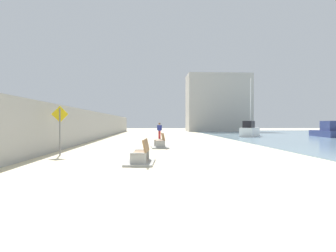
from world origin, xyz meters
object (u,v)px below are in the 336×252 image
at_px(boat_mid_bay, 328,131).
at_px(pedestrian_sign, 60,124).
at_px(bench_far, 160,144).
at_px(boat_far_left, 250,130).
at_px(bench_near, 141,158).
at_px(person_walking, 159,129).

relative_size(boat_mid_bay, pedestrian_sign, 2.41).
height_order(bench_far, boat_mid_bay, boat_mid_bay).
bearing_deg(boat_mid_bay, pedestrian_sign, -145.51).
height_order(boat_mid_bay, pedestrian_sign, pedestrian_sign).
xyz_separation_m(boat_far_left, pedestrian_sign, (-16.15, -18.54, 0.79)).
bearing_deg(boat_far_left, pedestrian_sign, -131.06).
relative_size(bench_near, person_walking, 1.31).
bearing_deg(person_walking, boat_far_left, 19.87).
bearing_deg(bench_near, boat_mid_bay, 44.56).
bearing_deg(bench_near, boat_far_left, 61.25).
height_order(bench_far, boat_far_left, boat_far_left).
bearing_deg(pedestrian_sign, bench_far, 38.56).
relative_size(person_walking, boat_mid_bay, 0.28).
bearing_deg(pedestrian_sign, person_walking, 69.93).
distance_m(person_walking, boat_far_left, 11.49).
bearing_deg(boat_mid_bay, person_walking, -173.09).
relative_size(bench_near, boat_mid_bay, 0.36).
bearing_deg(bench_near, bench_far, 82.78).
bearing_deg(boat_far_left, person_walking, -160.13).
relative_size(bench_far, pedestrian_sign, 0.87).
distance_m(bench_near, boat_far_left, 24.79).
distance_m(bench_far, person_walking, 10.55).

